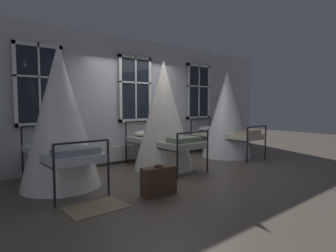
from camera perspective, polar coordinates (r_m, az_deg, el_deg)
name	(u,v)px	position (r m, az deg, el deg)	size (l,w,h in m)	color
ground	(169,169)	(6.26, 0.20, -8.69)	(21.22, 21.22, 0.00)	brown
back_wall_with_windows	(133,100)	(7.22, -7.02, 5.17)	(10.12, 0.10, 3.04)	silver
window_bank	(136,123)	(7.13, -6.45, 0.63)	(5.47, 0.10, 2.53)	black
cot_first	(60,118)	(5.15, -20.92, 1.53)	(1.34, 1.93, 2.44)	black
cot_second	(164,116)	(6.26, -0.89, 1.95)	(1.34, 1.93, 2.37)	black
cot_third	(226,115)	(7.87, 11.67, 2.11)	(1.34, 1.92, 2.30)	black
rug_first	(96,207)	(4.16, -14.22, -15.57)	(0.80, 0.56, 0.01)	#8E7A5B
suitcase_dark	(159,181)	(4.52, -1.90, -10.93)	(0.58, 0.27, 0.47)	#472D1E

